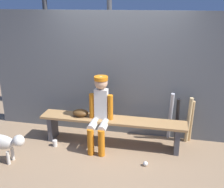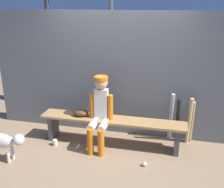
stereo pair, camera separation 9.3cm
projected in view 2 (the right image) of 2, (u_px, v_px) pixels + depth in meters
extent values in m
plane|color=#937556|center=(112.00, 144.00, 4.70)|extent=(30.00, 30.00, 0.00)
cube|color=#595E63|center=(118.00, 76.00, 4.78)|extent=(4.83, 0.03, 2.25)
cube|color=#AD7F4C|center=(112.00, 120.00, 4.55)|extent=(2.51, 0.36, 0.04)
cube|color=#4C4C51|center=(53.00, 126.00, 4.87)|extent=(0.08, 0.29, 0.46)
cube|color=#4C4C51|center=(177.00, 140.00, 4.39)|extent=(0.08, 0.29, 0.46)
cube|color=silver|center=(101.00, 104.00, 4.49)|extent=(0.22, 0.13, 0.52)
sphere|color=tan|center=(101.00, 83.00, 4.37)|extent=(0.22, 0.22, 0.22)
cylinder|color=orange|center=(101.00, 78.00, 4.34)|extent=(0.23, 0.23, 0.06)
cylinder|color=silver|center=(93.00, 124.00, 4.44)|extent=(0.13, 0.38, 0.13)
cylinder|color=orange|center=(90.00, 142.00, 4.34)|extent=(0.11, 0.11, 0.46)
cylinder|color=orange|center=(92.00, 106.00, 4.52)|extent=(0.09, 0.09, 0.44)
cylinder|color=silver|center=(104.00, 125.00, 4.40)|extent=(0.13, 0.38, 0.13)
cylinder|color=orange|center=(101.00, 143.00, 4.30)|extent=(0.11, 0.11, 0.46)
cylinder|color=orange|center=(110.00, 108.00, 4.46)|extent=(0.09, 0.09, 0.44)
ellipsoid|color=#593819|center=(81.00, 113.00, 4.64)|extent=(0.28, 0.20, 0.12)
cylinder|color=#B7B7BC|center=(171.00, 117.00, 4.71)|extent=(0.10, 0.22, 0.91)
cylinder|color=black|center=(178.00, 120.00, 4.63)|extent=(0.09, 0.26, 0.86)
cylinder|color=tan|center=(189.00, 121.00, 4.58)|extent=(0.09, 0.18, 0.88)
cylinder|color=tan|center=(192.00, 122.00, 4.62)|extent=(0.07, 0.20, 0.81)
sphere|color=white|center=(145.00, 164.00, 4.07)|extent=(0.07, 0.07, 0.07)
cylinder|color=silver|center=(55.00, 143.00, 4.65)|extent=(0.08, 0.08, 0.11)
cylinder|color=silver|center=(102.00, 114.00, 4.58)|extent=(0.08, 0.08, 0.11)
cylinder|color=#3F3F42|center=(51.00, 56.00, 5.88)|extent=(0.10, 0.10, 2.50)
cylinder|color=#3F3F42|center=(111.00, 59.00, 5.59)|extent=(0.10, 0.10, 2.50)
ellipsoid|color=beige|center=(0.00, 141.00, 4.15)|extent=(0.52, 0.20, 0.24)
sphere|color=beige|center=(19.00, 140.00, 4.05)|extent=(0.18, 0.18, 0.18)
cylinder|color=beige|center=(13.00, 153.00, 4.25)|extent=(0.05, 0.05, 0.22)
cylinder|color=beige|center=(8.00, 157.00, 4.14)|extent=(0.05, 0.05, 0.22)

